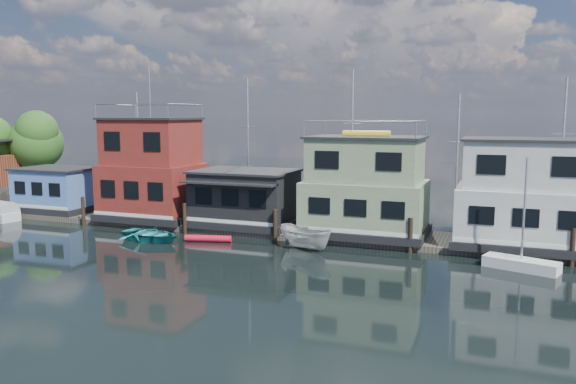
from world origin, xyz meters
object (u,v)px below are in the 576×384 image
at_px(houseboat_green, 365,188).
at_px(houseboat_dark, 245,198).
at_px(houseboat_blue, 58,189).
at_px(houseboat_red, 152,171).
at_px(day_sailer, 521,263).
at_px(motorboat, 306,237).
at_px(dinghy_teal, 151,234).
at_px(red_kayak, 208,238).
at_px(houseboat_white, 525,196).

bearing_deg(houseboat_green, houseboat_dark, -179.88).
relative_size(houseboat_blue, houseboat_red, 0.54).
bearing_deg(houseboat_blue, day_sailer, -7.05).
bearing_deg(houseboat_dark, day_sailer, -13.37).
relative_size(houseboat_red, motorboat, 2.86).
bearing_deg(dinghy_teal, red_kayak, -65.14).
height_order(day_sailer, dinghy_teal, day_sailer).
bearing_deg(houseboat_red, dinghy_teal, -57.79).
bearing_deg(red_kayak, houseboat_white, -0.46).
bearing_deg(red_kayak, houseboat_green, 11.71).
height_order(houseboat_red, houseboat_dark, houseboat_red).
bearing_deg(red_kayak, dinghy_teal, -176.98).
bearing_deg(houseboat_red, houseboat_blue, -180.00).
bearing_deg(houseboat_blue, dinghy_teal, -23.42).
bearing_deg(houseboat_blue, houseboat_dark, -0.06).
height_order(houseboat_red, dinghy_teal, houseboat_red).
xyz_separation_m(houseboat_blue, houseboat_white, (36.50, 0.00, 1.33)).
bearing_deg(houseboat_white, houseboat_green, 180.00).
bearing_deg(houseboat_green, dinghy_teal, -157.16).
xyz_separation_m(houseboat_dark, day_sailer, (18.82, -4.47, -2.03)).
distance_m(houseboat_dark, houseboat_green, 9.07).
height_order(houseboat_green, houseboat_white, houseboat_green).
distance_m(houseboat_red, houseboat_dark, 8.18).
xyz_separation_m(houseboat_dark, motorboat, (6.21, -4.30, -1.62)).
distance_m(houseboat_dark, day_sailer, 19.45).
bearing_deg(houseboat_red, houseboat_dark, -0.14).
distance_m(houseboat_blue, houseboat_red, 9.69).
distance_m(houseboat_green, dinghy_teal, 14.90).
height_order(houseboat_dark, houseboat_green, houseboat_green).
height_order(houseboat_dark, houseboat_white, houseboat_white).
xyz_separation_m(motorboat, day_sailer, (12.61, -0.17, -0.42)).
relative_size(houseboat_green, houseboat_white, 1.00).
bearing_deg(houseboat_red, motorboat, -16.90).
distance_m(houseboat_dark, houseboat_white, 19.03).
bearing_deg(day_sailer, houseboat_dark, -174.58).
height_order(houseboat_dark, day_sailer, day_sailer).
bearing_deg(houseboat_green, red_kayak, -154.82).
distance_m(houseboat_blue, red_kayak, 17.56).
bearing_deg(houseboat_green, houseboat_red, -180.00).
xyz_separation_m(houseboat_blue, houseboat_dark, (17.50, -0.02, 0.21)).
relative_size(houseboat_blue, houseboat_white, 0.76).
xyz_separation_m(houseboat_blue, red_kayak, (16.84, -4.54, -1.97)).
xyz_separation_m(houseboat_red, dinghy_teal, (3.57, -5.66, -3.64)).
bearing_deg(houseboat_red, houseboat_white, 0.00).
distance_m(houseboat_dark, red_kayak, 5.06).
bearing_deg(houseboat_white, houseboat_blue, -180.00).
xyz_separation_m(houseboat_dark, dinghy_teal, (-4.43, -5.64, -1.96)).
bearing_deg(houseboat_green, day_sailer, -24.58).
bearing_deg(red_kayak, houseboat_dark, 68.27).
relative_size(houseboat_blue, dinghy_teal, 1.44).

